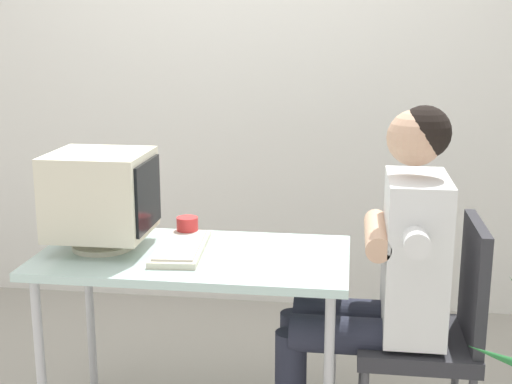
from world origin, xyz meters
name	(u,v)px	position (x,y,z in m)	size (l,w,h in m)	color
wall_back	(302,43)	(0.30, 1.40, 1.50)	(8.00, 0.10, 3.00)	silver
desk	(194,269)	(0.00, 0.00, 0.68)	(1.19, 0.63, 0.74)	#B7B7BC
crt_monitor	(101,195)	(-0.36, 0.01, 0.96)	(0.38, 0.35, 0.38)	beige
keyboard	(181,248)	(-0.05, 0.01, 0.76)	(0.21, 0.43, 0.03)	beige
office_chair	(435,325)	(0.92, 0.00, 0.50)	(0.44, 0.44, 0.90)	#4C4C51
person_seated	(384,268)	(0.72, 0.00, 0.71)	(0.74, 0.59, 1.32)	silver
desk_mug	(188,227)	(-0.07, 0.20, 0.78)	(0.09, 0.10, 0.09)	red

